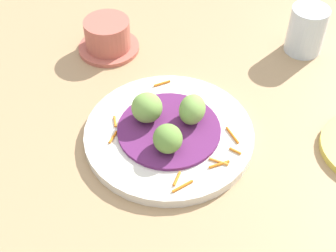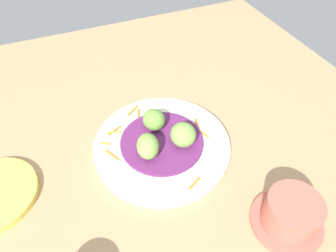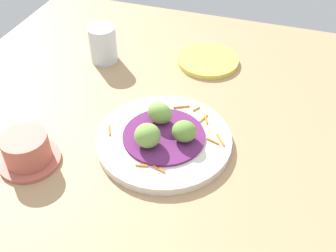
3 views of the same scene
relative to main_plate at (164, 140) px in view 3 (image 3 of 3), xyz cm
name	(u,v)px [view 3 (image 3 of 3)]	position (x,y,z in cm)	size (l,w,h in cm)	color
table_surface	(162,137)	(-2.47, -1.38, -1.83)	(110.00, 110.00, 2.00)	tan
main_plate	(164,140)	(0.00, 0.00, 0.00)	(26.86, 26.86, 1.66)	silver
cabbage_bed	(164,136)	(0.00, 0.00, 1.13)	(16.30, 16.30, 0.59)	#60235B
carrot_garnish	(183,130)	(-2.77, 3.10, 1.03)	(20.35, 23.86, 0.40)	orange
guac_scoop_left	(184,131)	(-0.02, 4.10, 3.49)	(4.76, 4.42, 4.13)	olive
guac_scoop_center	(160,113)	(-3.54, -2.06, 3.68)	(5.18, 4.11, 4.50)	#759E47
guac_scoop_right	(147,136)	(3.56, -2.03, 3.75)	(4.90, 5.03, 4.65)	#759E47
side_plate_small	(208,61)	(-31.39, 1.20, -0.24)	(15.44, 15.44, 1.18)	#E0CC4C
terracotta_bowl	(27,151)	(12.75, -22.57, 2.08)	(11.66, 11.66, 6.34)	#B75B4C
water_glass	(103,44)	(-24.52, -24.36, 3.71)	(6.92, 6.92, 9.08)	silver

